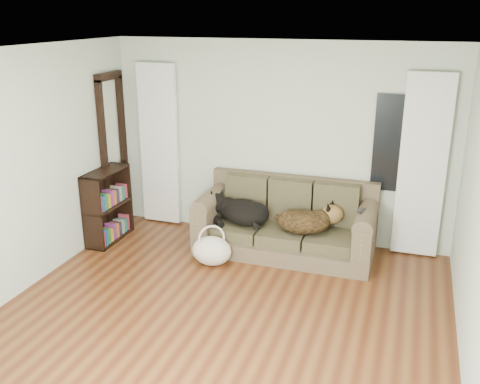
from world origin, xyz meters
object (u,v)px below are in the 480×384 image
(tote_bag, at_px, (212,252))
(bookshelf, at_px, (108,204))
(dog_shepherd, at_px, (307,221))
(sofa, at_px, (285,219))
(dog_black_lab, at_px, (241,213))

(tote_bag, xyz_separation_m, bookshelf, (-1.58, 0.26, 0.34))
(dog_shepherd, distance_m, tote_bag, 1.22)
(sofa, distance_m, dog_black_lab, 0.58)
(dog_shepherd, bearing_deg, bookshelf, -2.50)
(sofa, height_order, tote_bag, sofa)
(dog_black_lab, distance_m, tote_bag, 0.68)
(sofa, relative_size, dog_shepherd, 3.24)
(bookshelf, bearing_deg, sofa, 5.57)
(dog_black_lab, bearing_deg, dog_shepherd, 22.71)
(tote_bag, height_order, bookshelf, bookshelf)
(sofa, relative_size, tote_bag, 4.50)
(dog_shepherd, height_order, tote_bag, dog_shepherd)
(dog_black_lab, xyz_separation_m, bookshelf, (-1.75, -0.31, 0.02))
(dog_black_lab, height_order, bookshelf, bookshelf)
(dog_black_lab, bearing_deg, tote_bag, -82.15)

